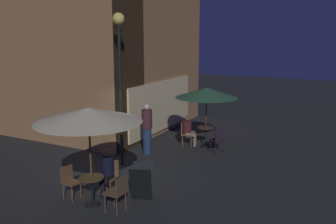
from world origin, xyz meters
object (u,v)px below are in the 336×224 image
object	(u,v)px
cafe_table_1	(92,187)
cafe_chair_4	(118,190)
cafe_chair_1	(219,138)
patron_seated_0	(188,129)
menu_sandwich_board	(142,182)
cafe_chair_3	(69,179)
patio_umbrella_1	(89,115)
cafe_chair_2	(110,173)
street_lamp_near_corner	(119,56)
patron_seated_1	(107,169)
patio_umbrella_0	(206,93)
cafe_table_0	(206,134)
patron_standing_2	(147,129)
cafe_chair_0	(185,132)

from	to	relation	value
cafe_table_1	cafe_chair_4	bearing A→B (deg)	-92.04
cafe_chair_1	patron_seated_0	distance (m)	1.36
menu_sandwich_board	cafe_chair_3	bearing A→B (deg)	93.64
menu_sandwich_board	patio_umbrella_1	size ratio (longest dim) A/B	0.35
patio_umbrella_1	cafe_chair_2	xyz separation A→B (m)	(0.84, 0.07, -1.77)
cafe_table_1	patio_umbrella_1	xyz separation A→B (m)	(0.00, 0.00, 1.81)
cafe_chair_4	street_lamp_near_corner	bearing A→B (deg)	-54.86
menu_sandwich_board	cafe_chair_4	bearing A→B (deg)	151.67
patron_seated_0	patron_seated_1	xyz separation A→B (m)	(-4.99, 0.12, 0.03)
street_lamp_near_corner	patio_umbrella_1	bearing A→B (deg)	-159.83
cafe_table_1	patio_umbrella_0	bearing A→B (deg)	-6.47
patio_umbrella_1	cafe_chair_2	size ratio (longest dim) A/B	2.91
menu_sandwich_board	patio_umbrella_1	xyz separation A→B (m)	(-0.88, 0.91, 1.84)
cafe_chair_2	cafe_chair_3	world-z (taller)	cafe_chair_2
patio_umbrella_1	patio_umbrella_0	bearing A→B (deg)	-6.47
patron_seated_0	cafe_chair_1	bearing A→B (deg)	-33.44
patio_umbrella_1	cafe_chair_1	world-z (taller)	patio_umbrella_1
cafe_chair_1	cafe_table_1	bearing A→B (deg)	111.84
street_lamp_near_corner	cafe_table_0	world-z (taller)	street_lamp_near_corner
street_lamp_near_corner	cafe_chair_4	distance (m)	4.50
patio_umbrella_1	patron_seated_1	size ratio (longest dim) A/B	2.07
cafe_chair_2	patron_seated_1	world-z (taller)	patron_seated_1
menu_sandwich_board	patron_seated_0	world-z (taller)	patron_seated_0
cafe_table_1	patio_umbrella_1	distance (m)	1.81
cafe_table_0	cafe_chair_1	world-z (taller)	cafe_chair_1
cafe_chair_2	patron_seated_0	bearing A→B (deg)	173.60
cafe_table_1	cafe_chair_1	size ratio (longest dim) A/B	0.77
street_lamp_near_corner	cafe_chair_3	distance (m)	4.09
menu_sandwich_board	patron_standing_2	bearing A→B (deg)	6.54
cafe_table_1	patron_standing_2	bearing A→B (deg)	11.77
cafe_chair_2	patron_seated_1	bearing A→B (deg)	-0.00
cafe_chair_1	cafe_chair_4	distance (m)	5.46
cafe_table_0	patron_seated_0	world-z (taller)	patron_seated_0
patio_umbrella_0	cafe_chair_0	distance (m)	1.73
cafe_chair_0	patron_seated_1	distance (m)	4.93
cafe_table_0	cafe_chair_3	world-z (taller)	cafe_chair_3
menu_sandwich_board	street_lamp_near_corner	bearing A→B (deg)	23.32
cafe_chair_3	cafe_chair_4	distance (m)	1.61
cafe_chair_0	patron_standing_2	world-z (taller)	patron_standing_2
cafe_table_0	patio_umbrella_0	world-z (taller)	patio_umbrella_0
patio_umbrella_0	patron_seated_0	world-z (taller)	patio_umbrella_0
patron_seated_1	cafe_chair_0	bearing A→B (deg)	175.36
cafe_table_0	menu_sandwich_board	bearing A→B (deg)	-177.26
menu_sandwich_board	cafe_chair_0	distance (m)	4.85
cafe_chair_2	patron_standing_2	bearing A→B (deg)	-171.39
patron_seated_0	patron_seated_1	size ratio (longest dim) A/B	0.95
menu_sandwich_board	cafe_chair_1	bearing A→B (deg)	-28.06
menu_sandwich_board	cafe_table_1	bearing A→B (deg)	111.91
cafe_chair_1	patron_seated_0	bearing A→B (deg)	24.30
menu_sandwich_board	cafe_table_1	distance (m)	1.27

